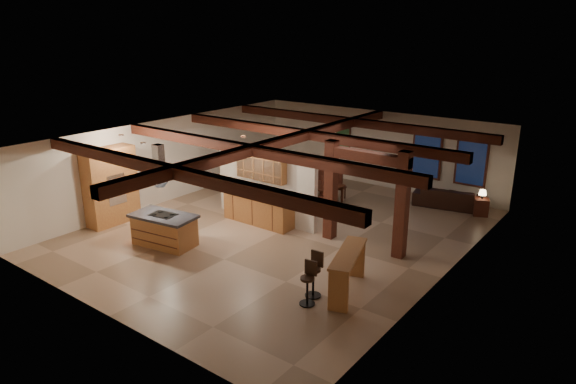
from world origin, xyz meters
name	(u,v)px	position (x,y,z in m)	size (l,w,h in m)	color
ground	(282,231)	(0.00, 0.00, 0.00)	(12.00, 12.00, 0.00)	tan
room_walls	(281,175)	(0.00, 0.00, 1.78)	(12.00, 12.00, 12.00)	silver
ceiling_beams	(281,142)	(0.00, 0.00, 2.76)	(10.00, 12.00, 0.28)	#38150E
timber_posts	(365,186)	(2.50, 0.50, 1.76)	(2.50, 0.30, 2.90)	#38150E
partition_wall	(266,187)	(-1.00, 0.50, 1.10)	(3.80, 0.18, 2.20)	silver
pantry_cabinet	(111,186)	(-4.67, -2.60, 1.20)	(0.67, 1.60, 2.40)	#AE7838
back_counter	(258,209)	(-1.00, 0.11, 0.48)	(2.50, 0.66, 0.94)	#AE7838
upper_display_cabinet	(262,165)	(-1.00, 0.31, 1.85)	(1.80, 0.36, 0.95)	#AE7838
range_hood	(161,185)	(-2.02, -2.77, 1.78)	(1.10, 1.10, 1.40)	silver
back_windows	(448,159)	(2.80, 5.93, 1.50)	(2.70, 0.07, 1.70)	#38150E
framed_art	(343,138)	(-1.50, 5.94, 1.70)	(0.65, 0.05, 0.85)	#38150E
recessed_cans	(169,138)	(-2.53, -1.93, 2.87)	(3.16, 2.46, 0.03)	silver
kitchen_island	(164,229)	(-2.02, -2.77, 0.46)	(1.96, 1.24, 0.92)	#AE7838
dining_table	(315,192)	(-0.79, 2.92, 0.33)	(1.89, 1.06, 0.67)	#3F1C0F
sofa	(448,197)	(3.18, 5.21, 0.33)	(2.29, 0.90, 0.67)	black
microwave	(259,191)	(-0.97, 0.11, 1.07)	(0.48, 0.32, 0.27)	#B9B8BD
bar_counter	(348,266)	(3.51, -2.04, 0.69)	(1.05, 1.99, 1.02)	#AE7838
side_table	(481,207)	(4.34, 5.05, 0.28)	(0.45, 0.45, 0.56)	#38150E
table_lamp	(483,193)	(4.34, 5.05, 0.77)	(0.25, 0.25, 0.30)	black
bar_stool_a	(308,283)	(3.08, -3.00, 0.51)	(0.35, 0.36, 1.01)	black
bar_stool_b	(314,274)	(2.98, -2.62, 0.54)	(0.37, 0.37, 1.06)	black
dining_chairs	(315,186)	(-0.79, 2.92, 0.57)	(1.94, 1.94, 1.12)	#38150E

